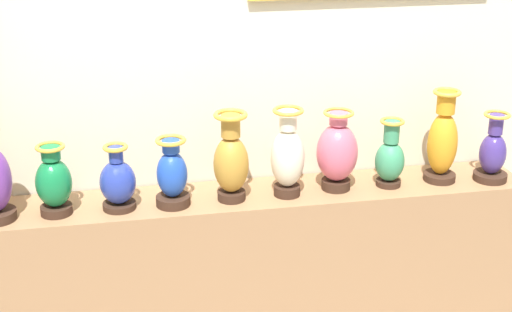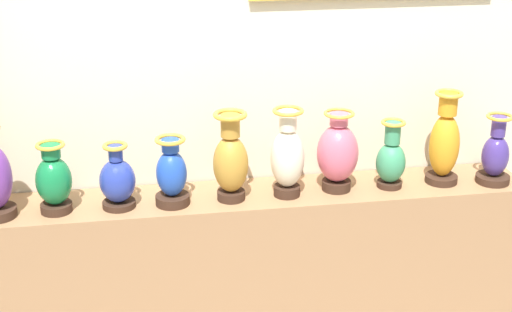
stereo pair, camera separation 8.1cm
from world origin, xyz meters
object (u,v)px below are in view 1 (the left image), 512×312
(vase_ochre, at_px, (231,161))
(vase_ivory, at_px, (288,156))
(vase_indigo, at_px, (493,153))
(vase_sapphire, at_px, (172,175))
(vase_rose, at_px, (337,153))
(vase_cobalt, at_px, (118,182))
(vase_emerald, at_px, (54,183))
(vase_amber, at_px, (443,141))
(vase_jade, at_px, (390,158))

(vase_ochre, height_order, vase_ivory, vase_ivory)
(vase_ivory, relative_size, vase_indigo, 1.23)
(vase_sapphire, xyz_separation_m, vase_rose, (0.73, 0.03, 0.04))
(vase_cobalt, relative_size, vase_rose, 0.79)
(vase_emerald, relative_size, vase_rose, 0.84)
(vase_rose, distance_m, vase_amber, 0.50)
(vase_ivory, height_order, vase_amber, vase_amber)
(vase_rose, distance_m, vase_jade, 0.25)
(vase_rose, height_order, vase_jade, vase_rose)
(vase_cobalt, relative_size, vase_ivory, 0.72)
(vase_ochre, relative_size, vase_amber, 0.92)
(vase_emerald, height_order, vase_jade, vase_jade)
(vase_cobalt, distance_m, vase_rose, 0.96)
(vase_sapphire, height_order, vase_ivory, vase_ivory)
(vase_sapphire, distance_m, vase_jade, 0.98)
(vase_ochre, xyz_separation_m, vase_amber, (0.97, 0.03, 0.01))
(vase_sapphire, bearing_deg, vase_amber, 1.73)
(vase_cobalt, bearing_deg, vase_rose, 1.55)
(vase_ochre, height_order, vase_rose, vase_ochre)
(vase_emerald, distance_m, vase_sapphire, 0.49)
(vase_ochre, bearing_deg, vase_jade, 1.35)
(vase_jade, bearing_deg, vase_ochre, -178.65)
(vase_cobalt, xyz_separation_m, vase_indigo, (1.69, -0.01, 0.01))
(vase_amber, xyz_separation_m, vase_indigo, (0.23, -0.04, -0.06))
(vase_emerald, relative_size, vase_cobalt, 1.07)
(vase_ochre, bearing_deg, vase_amber, 1.70)
(vase_amber, height_order, vase_indigo, vase_amber)
(vase_amber, relative_size, vase_indigo, 1.33)
(vase_cobalt, xyz_separation_m, vase_sapphire, (0.23, -0.01, 0.02))
(vase_jade, height_order, vase_indigo, vase_indigo)
(vase_rose, bearing_deg, vase_ivory, -173.90)
(vase_ochre, bearing_deg, vase_cobalt, -179.99)
(vase_sapphire, height_order, vase_indigo, vase_indigo)
(vase_ochre, relative_size, vase_indigo, 1.23)
(vase_ochre, relative_size, vase_jade, 1.27)
(vase_sapphire, relative_size, vase_rose, 0.83)
(vase_ivory, xyz_separation_m, vase_amber, (0.73, 0.03, 0.01))
(vase_cobalt, distance_m, vase_indigo, 1.69)
(vase_rose, bearing_deg, vase_cobalt, -178.45)
(vase_ochre, height_order, vase_jade, vase_ochre)
(vase_sapphire, xyz_separation_m, vase_ivory, (0.50, 0.01, 0.05))
(vase_cobalt, xyz_separation_m, vase_ivory, (0.73, 0.00, 0.06))
(vase_cobalt, bearing_deg, vase_ochre, 0.01)
(vase_ochre, relative_size, vase_ivory, 1.00)
(vase_sapphire, bearing_deg, vase_rose, 2.68)
(vase_emerald, bearing_deg, vase_indigo, -0.31)
(vase_sapphire, height_order, vase_ochre, vase_ochre)
(vase_ochre, distance_m, vase_indigo, 1.21)
(vase_emerald, distance_m, vase_jade, 1.46)
(vase_ochre, xyz_separation_m, vase_rose, (0.48, 0.03, -0.01))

